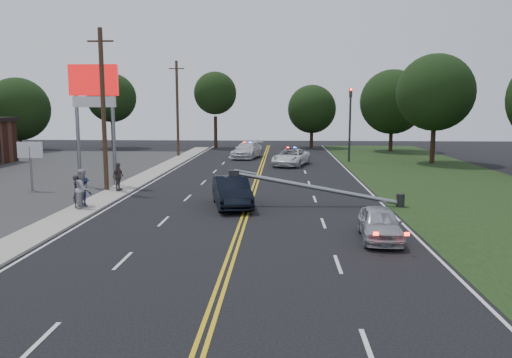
# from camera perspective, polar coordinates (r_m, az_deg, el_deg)

# --- Properties ---
(ground) EXTENTS (120.00, 120.00, 0.00)m
(ground) POSITION_cam_1_polar(r_m,az_deg,el_deg) (19.23, -2.46, -7.70)
(ground) COLOR black
(ground) RESTS_ON ground
(sidewalk) EXTENTS (1.80, 70.00, 0.12)m
(sidewalk) POSITION_cam_1_polar(r_m,az_deg,el_deg) (30.62, -16.51, -1.90)
(sidewalk) COLOR #A49E94
(sidewalk) RESTS_ON ground
(grass_verge) EXTENTS (12.00, 80.00, 0.01)m
(grass_verge) POSITION_cam_1_polar(r_m,az_deg,el_deg) (31.19, 25.01, -2.26)
(grass_verge) COLOR black
(grass_verge) RESTS_ON ground
(centerline_yellow) EXTENTS (0.36, 80.00, 0.00)m
(centerline_yellow) POSITION_cam_1_polar(r_m,az_deg,el_deg) (28.94, -0.61, -2.23)
(centerline_yellow) COLOR gold
(centerline_yellow) RESTS_ON ground
(pylon_sign) EXTENTS (3.20, 0.35, 8.00)m
(pylon_sign) POSITION_cam_1_polar(r_m,az_deg,el_deg) (34.65, -18.02, 9.05)
(pylon_sign) COLOR gray
(pylon_sign) RESTS_ON ground
(small_sign) EXTENTS (1.60, 0.14, 3.10)m
(small_sign) POSITION_cam_1_polar(r_m,az_deg,el_deg) (34.37, -24.40, 2.60)
(small_sign) COLOR gray
(small_sign) RESTS_ON ground
(traffic_signal) EXTENTS (0.28, 0.41, 7.05)m
(traffic_signal) POSITION_cam_1_polar(r_m,az_deg,el_deg) (48.85, 10.70, 6.86)
(traffic_signal) COLOR #2D2D30
(traffic_signal) RESTS_ON ground
(fallen_streetlight) EXTENTS (9.36, 0.44, 1.91)m
(fallen_streetlight) POSITION_cam_1_polar(r_m,az_deg,el_deg) (26.87, 8.07, -1.17)
(fallen_streetlight) COLOR #2D2D30
(fallen_streetlight) RESTS_ON ground
(utility_pole_mid) EXTENTS (1.60, 0.28, 10.00)m
(utility_pole_mid) POSITION_cam_1_polar(r_m,az_deg,el_deg) (32.32, -17.05, 7.55)
(utility_pole_mid) COLOR #382619
(utility_pole_mid) RESTS_ON ground
(utility_pole_far) EXTENTS (1.60, 0.28, 10.00)m
(utility_pole_far) POSITION_cam_1_polar(r_m,az_deg,el_deg) (53.54, -8.97, 7.96)
(utility_pole_far) COLOR #382619
(utility_pole_far) RESTS_ON ground
(tree_4) EXTENTS (7.52, 7.52, 8.75)m
(tree_4) POSITION_cam_1_polar(r_m,az_deg,el_deg) (66.92, -25.57, 7.22)
(tree_4) COLOR black
(tree_4) RESTS_ON ground
(tree_5) EXTENTS (6.19, 6.19, 9.50)m
(tree_5) POSITION_cam_1_polar(r_m,az_deg,el_deg) (66.72, -16.19, 8.90)
(tree_5) COLOR black
(tree_5) RESTS_ON ground
(tree_6) EXTENTS (5.42, 5.42, 9.70)m
(tree_6) POSITION_cam_1_polar(r_m,az_deg,el_deg) (64.54, -4.69, 9.74)
(tree_6) COLOR black
(tree_6) RESTS_ON ground
(tree_7) EXTENTS (6.18, 6.18, 8.06)m
(tree_7) POSITION_cam_1_polar(r_m,az_deg,el_deg) (65.02, 6.41, 7.94)
(tree_7) COLOR black
(tree_7) RESTS_ON ground
(tree_8) EXTENTS (7.57, 7.57, 9.62)m
(tree_8) POSITION_cam_1_polar(r_m,az_deg,el_deg) (61.52, 15.31, 8.49)
(tree_8) COLOR black
(tree_8) RESTS_ON ground
(tree_9) EXTENTS (7.09, 7.09, 10.12)m
(tree_9) POSITION_cam_1_polar(r_m,az_deg,el_deg) (49.52, 19.82, 9.28)
(tree_9) COLOR black
(tree_9) RESTS_ON ground
(crashed_sedan) EXTENTS (2.74, 5.16, 1.62)m
(crashed_sedan) POSITION_cam_1_polar(r_m,az_deg,el_deg) (26.54, -2.79, -1.46)
(crashed_sedan) COLOR black
(crashed_sedan) RESTS_ON ground
(waiting_sedan) EXTENTS (1.79, 3.95, 1.32)m
(waiting_sedan) POSITION_cam_1_polar(r_m,az_deg,el_deg) (20.61, 13.97, -4.96)
(waiting_sedan) COLOR #AEB1B6
(waiting_sedan) RESTS_ON ground
(emergency_a) EXTENTS (3.94, 5.85, 1.49)m
(emergency_a) POSITION_cam_1_polar(r_m,az_deg,el_deg) (45.16, 4.05, 2.48)
(emergency_a) COLOR white
(emergency_a) RESTS_ON ground
(emergency_b) EXTENTS (3.45, 5.98, 1.63)m
(emergency_b) POSITION_cam_1_polar(r_m,az_deg,el_deg) (51.65, -1.00, 3.31)
(emergency_b) COLOR silver
(emergency_b) RESTS_ON ground
(bystander_a) EXTENTS (0.46, 0.65, 1.69)m
(bystander_a) POSITION_cam_1_polar(r_m,az_deg,el_deg) (27.34, -19.75, -1.32)
(bystander_a) COLOR #2B2A32
(bystander_a) RESTS_ON sidewalk
(bystander_b) EXTENTS (0.77, 0.98, 2.02)m
(bystander_b) POSITION_cam_1_polar(r_m,az_deg,el_deg) (27.08, -19.16, -1.03)
(bystander_b) COLOR #ABABB0
(bystander_b) RESTS_ON sidewalk
(bystander_c) EXTENTS (0.85, 1.12, 1.54)m
(bystander_c) POSITION_cam_1_polar(r_m,az_deg,el_deg) (27.58, -19.04, -1.36)
(bystander_c) COLOR #1A2142
(bystander_c) RESTS_ON sidewalk
(bystander_d) EXTENTS (0.69, 1.10, 1.74)m
(bystander_d) POSITION_cam_1_polar(r_m,az_deg,el_deg) (32.03, -15.49, 0.26)
(bystander_d) COLOR #4E423F
(bystander_d) RESTS_ON sidewalk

